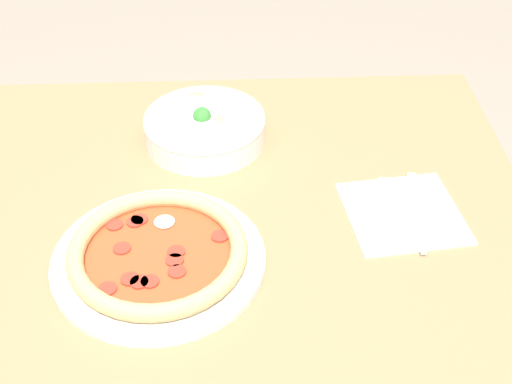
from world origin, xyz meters
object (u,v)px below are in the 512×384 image
object	(u,v)px
fork	(387,212)
bowl	(205,127)
knife	(418,214)
pizza	(158,255)

from	to	relation	value
fork	bowl	bearing A→B (deg)	59.86
knife	fork	bearing A→B (deg)	88.95
pizza	fork	world-z (taller)	pizza
fork	knife	distance (m)	0.05
knife	pizza	bearing A→B (deg)	108.66
pizza	bowl	xyz separation A→B (m)	(0.07, 0.31, 0.01)
fork	knife	xyz separation A→B (m)	(0.05, -0.01, -0.00)
fork	knife	bearing A→B (deg)	-91.05
bowl	knife	world-z (taller)	bowl
pizza	fork	xyz separation A→B (m)	(0.35, 0.09, -0.01)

